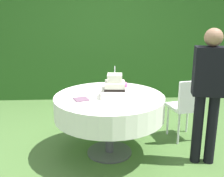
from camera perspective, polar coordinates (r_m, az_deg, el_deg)
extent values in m
plane|color=#476B33|center=(3.68, -0.52, -13.05)|extent=(20.00, 20.00, 0.00)
cube|color=#28561E|center=(5.75, -1.76, 12.78)|extent=(5.11, 0.54, 2.93)
cylinder|color=#4C4C51|center=(3.68, -0.52, -12.91)|extent=(0.57, 0.57, 0.02)
cylinder|color=#4C4C51|center=(3.52, -0.54, -7.77)|extent=(0.10, 0.10, 0.74)
cylinder|color=brown|center=(3.38, -0.55, -1.83)|extent=(1.33, 1.33, 0.03)
cylinder|color=white|center=(3.42, -0.55, -3.73)|extent=(1.36, 1.36, 0.27)
cube|color=silver|center=(3.33, 0.56, -0.96)|extent=(0.35, 0.35, 0.09)
cube|color=silver|center=(3.30, 0.57, 0.60)|extent=(0.25, 0.25, 0.09)
cube|color=black|center=(3.31, 0.56, 0.10)|extent=(0.26, 0.26, 0.03)
cube|color=silver|center=(3.28, 0.57, 2.18)|extent=(0.19, 0.19, 0.09)
sphere|color=#C6599E|center=(3.42, 2.58, 0.73)|extent=(0.08, 0.08, 0.08)
cylinder|color=silver|center=(3.26, 0.57, 3.81)|extent=(0.01, 0.01, 0.10)
cylinder|color=white|center=(3.71, -4.80, 0.10)|extent=(0.15, 0.15, 0.01)
cylinder|color=white|center=(2.91, 2.91, -4.39)|extent=(0.14, 0.14, 0.01)
cube|color=#6B4C60|center=(3.25, -6.38, -2.22)|extent=(0.21, 0.21, 0.01)
cylinder|color=white|center=(4.31, 15.26, -5.84)|extent=(0.03, 0.03, 0.45)
cylinder|color=white|center=(4.16, 11.46, -6.38)|extent=(0.03, 0.03, 0.45)
cylinder|color=white|center=(4.06, 17.57, -7.39)|extent=(0.03, 0.03, 0.45)
cylinder|color=white|center=(3.91, 13.60, -8.05)|extent=(0.03, 0.03, 0.45)
cube|color=white|center=(4.02, 14.72, -3.67)|extent=(0.48, 0.48, 0.04)
cube|color=white|center=(3.81, 16.30, -1.40)|extent=(0.40, 0.13, 0.40)
cylinder|color=black|center=(3.48, 19.88, -8.01)|extent=(0.12, 0.12, 0.85)
cylinder|color=black|center=(3.45, 17.26, -7.98)|extent=(0.12, 0.12, 0.85)
cube|color=black|center=(3.26, 19.65, 3.35)|extent=(0.39, 0.27, 0.55)
sphere|color=#8C664C|center=(3.20, 20.28, 9.90)|extent=(0.20, 0.20, 0.20)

